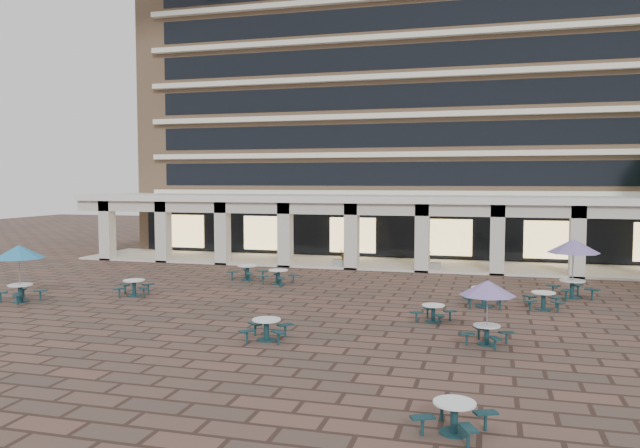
{
  "coord_description": "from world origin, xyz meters",
  "views": [
    {
      "loc": [
        5.99,
        -24.15,
        5.35
      ],
      "look_at": [
        -1.5,
        3.0,
        3.38
      ],
      "focal_mm": 35.0,
      "sensor_mm": 36.0,
      "label": 1
    }
  ],
  "objects_px": {
    "planter_left": "(345,259)",
    "picnic_table_2": "(266,328)",
    "picnic_table_3": "(454,414)",
    "planter_right": "(427,264)"
  },
  "relations": [
    {
      "from": "planter_left",
      "to": "planter_right",
      "type": "height_order",
      "value": "planter_left"
    },
    {
      "from": "picnic_table_3",
      "to": "picnic_table_2",
      "type": "bearing_deg",
      "value": 155.55
    },
    {
      "from": "planter_left",
      "to": "picnic_table_2",
      "type": "bearing_deg",
      "value": -85.42
    },
    {
      "from": "planter_left",
      "to": "planter_right",
      "type": "xyz_separation_m",
      "value": [
        5.0,
        -0.0,
        -0.1
      ]
    },
    {
      "from": "picnic_table_3",
      "to": "planter_left",
      "type": "xyz_separation_m",
      "value": [
        -7.94,
        23.9,
        0.12
      ]
    },
    {
      "from": "picnic_table_3",
      "to": "planter_left",
      "type": "relative_size",
      "value": 1.22
    },
    {
      "from": "picnic_table_3",
      "to": "planter_right",
      "type": "xyz_separation_m",
      "value": [
        -2.93,
        23.9,
        0.02
      ]
    },
    {
      "from": "planter_left",
      "to": "planter_right",
      "type": "bearing_deg",
      "value": -0.0
    },
    {
      "from": "picnic_table_2",
      "to": "planter_left",
      "type": "bearing_deg",
      "value": 87.88
    },
    {
      "from": "picnic_table_2",
      "to": "picnic_table_3",
      "type": "distance_m",
      "value": 8.99
    }
  ]
}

